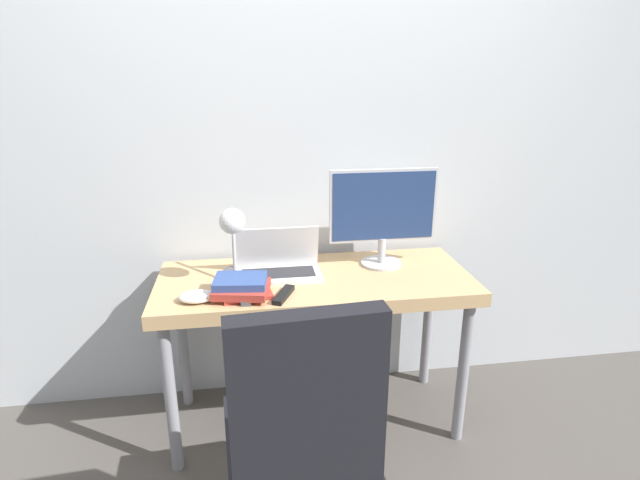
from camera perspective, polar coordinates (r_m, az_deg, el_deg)
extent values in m
plane|color=#514C47|center=(2.39, 0.56, -23.94)|extent=(12.00, 12.00, 0.00)
cube|color=silver|center=(2.40, -1.77, 11.12)|extent=(8.00, 0.05, 2.60)
cube|color=tan|center=(2.22, -0.54, -4.91)|extent=(1.38, 0.57, 0.06)
cylinder|color=gray|center=(2.23, -16.69, -17.00)|extent=(0.05, 0.05, 0.70)
cylinder|color=gray|center=(2.38, 16.02, -14.36)|extent=(0.05, 0.05, 0.70)
cylinder|color=gray|center=(2.60, -15.42, -11.24)|extent=(0.05, 0.05, 0.70)
cylinder|color=gray|center=(2.73, 12.20, -9.40)|extent=(0.05, 0.05, 0.70)
cube|color=silver|center=(2.21, -4.78, -3.99)|extent=(0.38, 0.20, 0.02)
cube|color=#2D2D33|center=(2.21, -4.79, -3.75)|extent=(0.32, 0.12, 0.00)
cube|color=silver|center=(2.24, -4.98, -0.78)|extent=(0.38, 0.06, 0.20)
cube|color=black|center=(2.24, -4.98, -0.81)|extent=(0.34, 0.05, 0.17)
cylinder|color=#B7B7BC|center=(2.36, 6.99, -2.63)|extent=(0.19, 0.19, 0.01)
cylinder|color=#B7B7BC|center=(2.34, 7.05, -1.16)|extent=(0.04, 0.04, 0.12)
cube|color=#B7B7BC|center=(2.28, 7.24, 3.93)|extent=(0.49, 0.02, 0.33)
cube|color=navy|center=(2.27, 7.32, 3.85)|extent=(0.47, 0.00, 0.31)
cylinder|color=#4C4C51|center=(2.28, -9.58, -3.57)|extent=(0.11, 0.11, 0.02)
cylinder|color=#99999E|center=(2.17, -9.79, -0.75)|extent=(0.02, 0.14, 0.27)
sphere|color=white|center=(2.07, -10.02, 2.14)|extent=(0.11, 0.11, 0.11)
sphere|color=black|center=(2.29, -1.47, -25.43)|extent=(0.05, 0.05, 0.05)
cube|color=black|center=(1.79, -2.78, -22.40)|extent=(0.49, 0.54, 0.09)
cube|color=black|center=(1.42, -1.36, -18.41)|extent=(0.43, 0.10, 0.56)
cube|color=#B2382D|center=(2.05, -8.37, -6.15)|extent=(0.22, 0.16, 0.02)
cube|color=#B2382D|center=(2.04, -8.95, -5.56)|extent=(0.25, 0.22, 0.03)
cube|color=#334C8C|center=(2.04, -9.10, -4.67)|extent=(0.22, 0.18, 0.03)
cube|color=#4C4C51|center=(2.03, -8.33, -6.33)|extent=(0.05, 0.16, 0.02)
cube|color=black|center=(2.02, -4.20, -6.27)|extent=(0.10, 0.17, 0.02)
ellipsoid|color=white|center=(2.04, -13.87, -6.28)|extent=(0.14, 0.10, 0.04)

